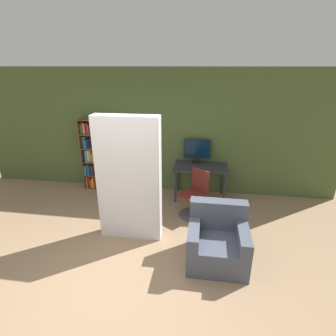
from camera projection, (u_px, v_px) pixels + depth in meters
ground_plane at (111, 281)px, 3.54m from camera, size 16.00×16.00×0.00m
wall_back at (152, 132)px, 5.77m from camera, size 8.00×0.06×2.70m
desk at (200, 171)px, 5.55m from camera, size 1.13×0.66×0.74m
monitor at (197, 150)px, 5.62m from camera, size 0.57×0.19×0.52m
office_chair at (195, 198)px, 4.99m from camera, size 0.62×0.62×0.91m
bookshelf at (96, 154)px, 6.00m from camera, size 0.77×0.31×1.63m
mattress_near at (129, 180)px, 4.15m from camera, size 1.02×0.23×2.05m
armchair at (217, 241)px, 3.84m from camera, size 0.85×0.80×0.85m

